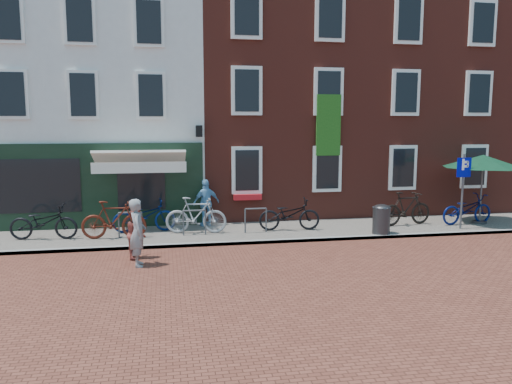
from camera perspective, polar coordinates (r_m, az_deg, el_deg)
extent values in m
plane|color=brown|center=(15.27, -1.07, -6.04)|extent=(80.00, 80.00, 0.00)
cube|color=slate|center=(16.88, 1.46, -4.53)|extent=(24.00, 3.00, 0.10)
cube|color=silver|center=(21.81, -17.51, 9.67)|extent=(8.00, 8.00, 9.00)
cube|color=maroon|center=(22.12, 1.11, 11.29)|extent=(6.00, 8.00, 10.00)
cube|color=maroon|center=(24.04, 15.52, 10.73)|extent=(6.00, 8.00, 10.00)
cylinder|color=#313032|center=(16.74, 14.10, -3.22)|extent=(0.56, 0.56, 0.84)
ellipsoid|color=#313032|center=(16.65, 14.16, -1.58)|extent=(0.56, 0.56, 0.25)
cylinder|color=#4C4C4F|center=(18.25, 22.48, 0.02)|extent=(0.07, 0.07, 2.54)
cube|color=#0007A0|center=(18.15, 22.65, 2.60)|extent=(0.50, 0.04, 0.65)
cylinder|color=#4C4C4F|center=(19.74, 24.13, -3.14)|extent=(0.50, 0.50, 0.08)
cylinder|color=#4C4C4F|center=(19.58, 24.31, 0.11)|extent=(0.06, 0.06, 2.34)
cone|color=#0E3A22|center=(19.47, 24.50, 3.52)|extent=(2.78, 2.78, 0.45)
imported|color=gray|center=(13.23, -13.35, -4.52)|extent=(0.48, 0.68, 1.76)
imported|color=brown|center=(14.05, -13.50, -4.64)|extent=(0.54, 0.68, 1.36)
imported|color=#6AA7D3|center=(17.51, -5.70, -1.22)|extent=(1.04, 0.70, 1.64)
imported|color=black|center=(16.77, -23.08, -3.19)|extent=(2.11, 0.91, 1.08)
imported|color=#4C180E|center=(16.13, -15.91, -3.06)|extent=(2.02, 0.67, 1.19)
imported|color=#061A53|center=(16.91, -12.62, -2.66)|extent=(2.11, 0.91, 1.08)
imported|color=gray|center=(16.39, -6.86, -2.65)|extent=(2.05, 0.87, 1.19)
imported|color=black|center=(16.79, 3.82, -2.57)|extent=(2.10, 0.89, 1.08)
imported|color=black|center=(18.35, 16.77, -1.81)|extent=(2.05, 0.86, 1.19)
imported|color=#05104B|center=(19.31, 22.93, -1.81)|extent=(2.13, 0.99, 1.08)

